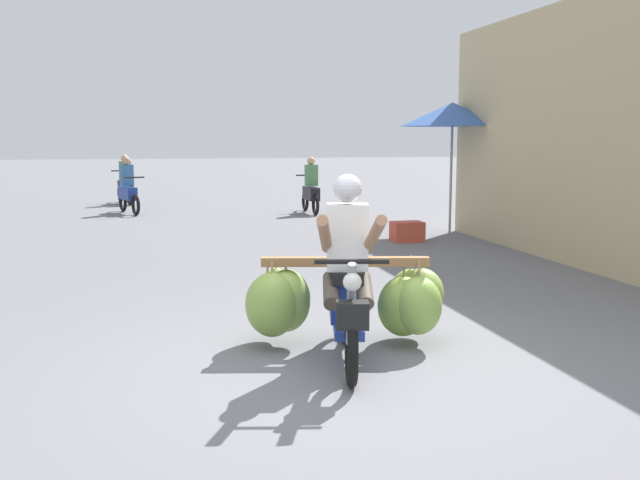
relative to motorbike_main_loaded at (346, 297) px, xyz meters
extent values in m
plane|color=slate|center=(-0.19, -0.70, -0.47)|extent=(120.00, 120.00, 0.00)
torus|color=black|center=(-0.22, -0.97, -0.19)|extent=(0.20, 0.56, 0.56)
torus|color=black|center=(0.04, 0.20, -0.19)|extent=(0.20, 0.56, 0.56)
cube|color=navy|center=(-0.11, -0.48, -0.15)|extent=(0.36, 0.60, 0.08)
cube|color=navy|center=(-0.03, -0.09, 0.03)|extent=(0.41, 0.69, 0.36)
cube|color=black|center=(-0.04, -0.17, 0.25)|extent=(0.38, 0.64, 0.10)
cylinder|color=gray|center=(-0.21, -0.91, 0.15)|extent=(0.13, 0.29, 0.69)
cylinder|color=black|center=(-0.22, -0.95, 0.49)|extent=(0.56, 0.16, 0.04)
sphere|color=silver|center=(-0.24, -1.03, 0.35)|extent=(0.14, 0.14, 0.14)
cube|color=black|center=(-0.24, -1.07, 0.11)|extent=(0.27, 0.21, 0.20)
cube|color=navy|center=(-0.22, -0.97, 0.11)|extent=(0.16, 0.30, 0.04)
cube|color=olive|center=(0.01, 0.05, 0.31)|extent=(1.49, 0.42, 0.08)
cube|color=olive|center=(0.05, 0.23, 0.28)|extent=(1.33, 0.37, 0.06)
ellipsoid|color=#87AA49|center=(0.62, -0.17, -0.08)|extent=(0.45, 0.41, 0.53)
cylinder|color=#998459|center=(0.62, -0.17, 0.24)|extent=(0.02, 0.02, 0.16)
ellipsoid|color=#8CB04F|center=(-0.51, 0.19, -0.05)|extent=(0.47, 0.43, 0.57)
cylinder|color=#998459|center=(-0.51, 0.19, 0.26)|extent=(0.02, 0.02, 0.11)
ellipsoid|color=#86A949|center=(-0.65, 0.12, -0.07)|extent=(0.53, 0.49, 0.58)
cylinder|color=#998459|center=(-0.65, 0.12, 0.26)|extent=(0.02, 0.02, 0.12)
ellipsoid|color=#8EB150|center=(-0.65, 0.30, -0.11)|extent=(0.54, 0.52, 0.56)
cylinder|color=#998459|center=(-0.65, 0.30, 0.23)|extent=(0.02, 0.02, 0.18)
ellipsoid|color=#85A948|center=(0.68, 0.19, -0.09)|extent=(0.55, 0.53, 0.56)
cylinder|color=#998459|center=(0.68, 0.19, 0.24)|extent=(0.02, 0.02, 0.16)
ellipsoid|color=#7EA141|center=(0.53, -0.04, -0.11)|extent=(0.48, 0.43, 0.55)
cylinder|color=#998459|center=(0.53, -0.04, 0.23)|extent=(0.02, 0.02, 0.18)
ellipsoid|color=#8CB04F|center=(-0.55, 0.46, -0.03)|extent=(0.42, 0.41, 0.46)
cylinder|color=#998459|center=(-0.55, 0.46, 0.24)|extent=(0.02, 0.02, 0.15)
ellipsoid|color=#8AAD4C|center=(0.71, 0.00, 0.00)|extent=(0.44, 0.40, 0.46)
cylinder|color=#998459|center=(0.71, 0.00, 0.26)|extent=(0.02, 0.02, 0.12)
cube|color=silver|center=(-0.07, -0.29, 0.58)|extent=(0.38, 0.29, 0.56)
sphere|color=silver|center=(-0.07, -0.31, 0.99)|extent=(0.24, 0.24, 0.24)
cylinder|color=#9E7051|center=(0.05, -0.66, 0.64)|extent=(0.19, 0.72, 0.39)
cylinder|color=#9E7051|center=(-0.33, -0.58, 0.64)|extent=(0.29, 0.71, 0.39)
cylinder|color=#4C4238|center=(0.04, -0.44, 0.15)|extent=(0.22, 0.46, 0.27)
cylinder|color=#4C4238|center=(-0.23, -0.37, 0.15)|extent=(0.22, 0.46, 0.27)
torus|color=black|center=(-2.02, 11.83, -0.21)|extent=(0.23, 0.52, 0.52)
torus|color=black|center=(-2.36, 12.87, -0.21)|extent=(0.23, 0.52, 0.52)
cube|color=navy|center=(-2.22, 12.45, 0.03)|extent=(0.50, 0.93, 0.32)
cylinder|color=black|center=(-2.04, 11.87, 0.45)|extent=(0.49, 0.19, 0.04)
cube|color=#386699|center=(-2.23, 12.46, 0.48)|extent=(0.35, 0.28, 0.52)
sphere|color=tan|center=(-2.22, 12.45, 0.83)|extent=(0.20, 0.20, 0.20)
torus|color=black|center=(-2.52, 15.66, -0.21)|extent=(0.21, 0.52, 0.52)
torus|color=black|center=(-2.23, 14.59, -0.21)|extent=(0.21, 0.52, 0.52)
cube|color=black|center=(-2.35, 15.03, 0.03)|extent=(0.47, 0.93, 0.32)
cylinder|color=black|center=(-2.50, 15.61, 0.45)|extent=(0.49, 0.17, 0.04)
cube|color=#4C7F51|center=(-2.34, 15.01, 0.48)|extent=(0.34, 0.27, 0.52)
sphere|color=tan|center=(-2.35, 15.03, 0.83)|extent=(0.20, 0.20, 0.20)
torus|color=black|center=(2.21, 11.98, -0.21)|extent=(0.09, 0.52, 0.52)
torus|color=black|center=(2.23, 10.88, -0.21)|extent=(0.09, 0.52, 0.52)
cube|color=black|center=(2.22, 11.33, 0.03)|extent=(0.26, 0.90, 0.32)
cylinder|color=black|center=(2.21, 11.93, 0.45)|extent=(0.50, 0.04, 0.04)
cube|color=#4C7F51|center=(2.22, 11.31, 0.48)|extent=(0.30, 0.20, 0.52)
sphere|color=tan|center=(2.22, 11.33, 0.83)|extent=(0.20, 0.20, 0.20)
cylinder|color=#99999E|center=(4.07, 7.06, 0.62)|extent=(0.05, 0.05, 2.19)
cone|color=#3860B2|center=(4.07, 7.06, 1.85)|extent=(2.03, 2.03, 0.46)
cube|color=#CC4C38|center=(2.86, 6.20, -0.29)|extent=(0.56, 0.40, 0.36)
camera|label=1|loc=(-1.67, -6.04, 1.41)|focal=40.35mm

